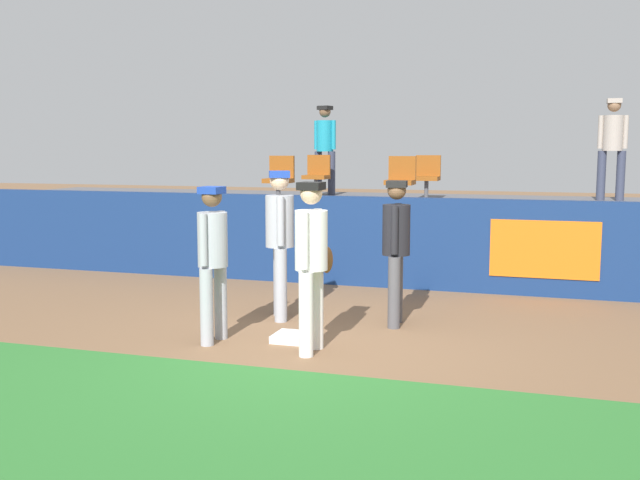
# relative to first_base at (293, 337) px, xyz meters

# --- Properties ---
(ground_plane) EXTENTS (60.00, 60.00, 0.00)m
(ground_plane) POSITION_rel_first_base_xyz_m (0.22, -0.09, -0.04)
(ground_plane) COLOR brown
(grass_foreground_strip) EXTENTS (18.00, 2.80, 0.01)m
(grass_foreground_strip) POSITION_rel_first_base_xyz_m (0.22, -2.42, -0.04)
(grass_foreground_strip) COLOR #2D722D
(grass_foreground_strip) RESTS_ON ground_plane
(first_base) EXTENTS (0.40, 0.40, 0.08)m
(first_base) POSITION_rel_first_base_xyz_m (0.00, 0.00, 0.00)
(first_base) COLOR white
(first_base) RESTS_ON ground_plane
(player_fielder_home) EXTENTS (0.35, 0.55, 1.77)m
(player_fielder_home) POSITION_rel_first_base_xyz_m (0.34, -0.36, 0.98)
(player_fielder_home) COLOR white
(player_fielder_home) RESTS_ON ground_plane
(player_runner_visitor) EXTENTS (0.46, 0.48, 1.83)m
(player_runner_visitor) POSITION_rel_first_base_xyz_m (-0.51, 0.96, 1.02)
(player_runner_visitor) COLOR #9EA3AD
(player_runner_visitor) RESTS_ON ground_plane
(player_coach_visitor) EXTENTS (0.34, 0.48, 1.70)m
(player_coach_visitor) POSITION_rel_first_base_xyz_m (-0.81, -0.29, 0.94)
(player_coach_visitor) COLOR #9EA3AD
(player_coach_visitor) RESTS_ON ground_plane
(player_umpire) EXTENTS (0.36, 0.48, 1.73)m
(player_umpire) POSITION_rel_first_base_xyz_m (0.93, 1.06, 0.96)
(player_umpire) COLOR #4C4C51
(player_umpire) RESTS_ON ground_plane
(field_wall) EXTENTS (18.00, 0.26, 1.37)m
(field_wall) POSITION_rel_first_base_xyz_m (0.23, 3.45, 0.65)
(field_wall) COLOR navy
(field_wall) RESTS_ON ground_plane
(bleacher_platform) EXTENTS (18.00, 4.80, 1.14)m
(bleacher_platform) POSITION_rel_first_base_xyz_m (0.22, 6.02, 0.53)
(bleacher_platform) COLOR #59595E
(bleacher_platform) RESTS_ON ground_plane
(seat_back_left) EXTENTS (0.48, 0.44, 0.84)m
(seat_back_left) POSITION_rel_first_base_xyz_m (-1.86, 6.69, 1.57)
(seat_back_left) COLOR #4C4C51
(seat_back_left) RESTS_ON bleacher_platform
(seat_front_left) EXTENTS (0.46, 0.44, 0.84)m
(seat_front_left) POSITION_rel_first_base_xyz_m (-1.99, 4.89, 1.57)
(seat_front_left) COLOR #4C4C51
(seat_front_left) RESTS_ON bleacher_platform
(seat_front_center) EXTENTS (0.47, 0.44, 0.84)m
(seat_front_center) POSITION_rel_first_base_xyz_m (0.21, 4.89, 1.57)
(seat_front_center) COLOR #4C4C51
(seat_front_center) RESTS_ON bleacher_platform
(seat_back_center) EXTENTS (0.48, 0.44, 0.84)m
(seat_back_center) POSITION_rel_first_base_xyz_m (0.37, 6.69, 1.57)
(seat_back_center) COLOR #4C4C51
(seat_back_center) RESTS_ON bleacher_platform
(spectator_hooded) EXTENTS (0.53, 0.36, 1.88)m
(spectator_hooded) POSITION_rel_first_base_xyz_m (3.70, 7.29, 2.19)
(spectator_hooded) COLOR #33384C
(spectator_hooded) RESTS_ON bleacher_platform
(spectator_capped) EXTENTS (0.50, 0.43, 1.85)m
(spectator_capped) POSITION_rel_first_base_xyz_m (-1.89, 7.32, 2.17)
(spectator_capped) COLOR #33384C
(spectator_capped) RESTS_ON bleacher_platform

